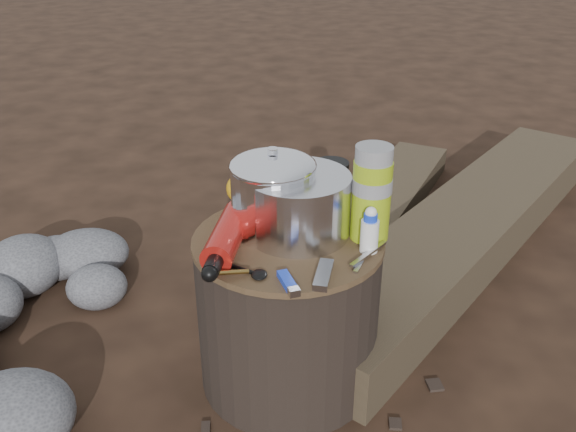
{
  "coord_description": "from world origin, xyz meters",
  "views": [
    {
      "loc": [
        0.01,
        -1.29,
        1.15
      ],
      "look_at": [
        0.0,
        0.0,
        0.48
      ],
      "focal_mm": 38.85,
      "sensor_mm": 36.0,
      "label": 1
    }
  ],
  "objects_px": {
    "travel_mug": "(331,186)",
    "fuel_bottle": "(227,236)",
    "log_main": "(468,228)",
    "thermos": "(371,194)",
    "stump": "(288,311)",
    "camping_pot": "(273,193)"
  },
  "relations": [
    {
      "from": "stump",
      "to": "fuel_bottle",
      "type": "xyz_separation_m",
      "value": [
        -0.14,
        -0.05,
        0.25
      ]
    },
    {
      "from": "travel_mug",
      "to": "camping_pot",
      "type": "bearing_deg",
      "value": -141.25
    },
    {
      "from": "camping_pot",
      "to": "fuel_bottle",
      "type": "xyz_separation_m",
      "value": [
        -0.1,
        -0.09,
        -0.06
      ]
    },
    {
      "from": "fuel_bottle",
      "to": "travel_mug",
      "type": "height_order",
      "value": "travel_mug"
    },
    {
      "from": "stump",
      "to": "log_main",
      "type": "bearing_deg",
      "value": 46.66
    },
    {
      "from": "log_main",
      "to": "fuel_bottle",
      "type": "xyz_separation_m",
      "value": [
        -0.78,
        -0.73,
        0.37
      ]
    },
    {
      "from": "travel_mug",
      "to": "fuel_bottle",
      "type": "bearing_deg",
      "value": -139.51
    },
    {
      "from": "stump",
      "to": "travel_mug",
      "type": "height_order",
      "value": "travel_mug"
    },
    {
      "from": "thermos",
      "to": "travel_mug",
      "type": "distance_m",
      "value": 0.18
    },
    {
      "from": "log_main",
      "to": "fuel_bottle",
      "type": "height_order",
      "value": "fuel_bottle"
    },
    {
      "from": "stump",
      "to": "fuel_bottle",
      "type": "bearing_deg",
      "value": -159.85
    },
    {
      "from": "stump",
      "to": "fuel_bottle",
      "type": "relative_size",
      "value": 1.54
    },
    {
      "from": "fuel_bottle",
      "to": "travel_mug",
      "type": "xyz_separation_m",
      "value": [
        0.25,
        0.21,
        0.03
      ]
    },
    {
      "from": "log_main",
      "to": "fuel_bottle",
      "type": "bearing_deg",
      "value": -99.55
    },
    {
      "from": "fuel_bottle",
      "to": "log_main",
      "type": "bearing_deg",
      "value": 50.99
    },
    {
      "from": "fuel_bottle",
      "to": "thermos",
      "type": "relative_size",
      "value": 1.3
    },
    {
      "from": "fuel_bottle",
      "to": "stump",
      "type": "bearing_deg",
      "value": 27.99
    },
    {
      "from": "fuel_bottle",
      "to": "thermos",
      "type": "bearing_deg",
      "value": 18.31
    },
    {
      "from": "stump",
      "to": "thermos",
      "type": "bearing_deg",
      "value": 3.11
    },
    {
      "from": "fuel_bottle",
      "to": "thermos",
      "type": "height_order",
      "value": "thermos"
    },
    {
      "from": "camping_pot",
      "to": "travel_mug",
      "type": "relative_size",
      "value": 1.57
    },
    {
      "from": "log_main",
      "to": "fuel_bottle",
      "type": "relative_size",
      "value": 6.54
    }
  ]
}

